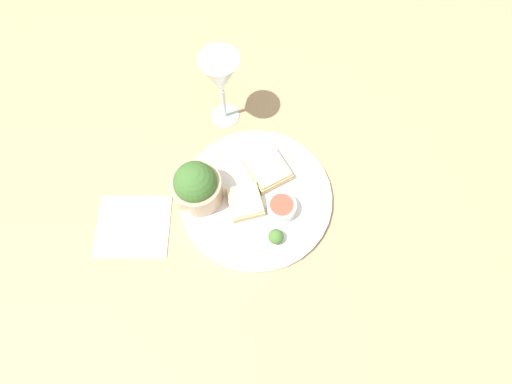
% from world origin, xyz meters
% --- Properties ---
extents(ground_plane, '(4.00, 4.00, 0.00)m').
position_xyz_m(ground_plane, '(0.00, 0.00, 0.00)').
color(ground_plane, tan).
extents(dinner_plate, '(0.30, 0.30, 0.01)m').
position_xyz_m(dinner_plate, '(0.00, 0.00, 0.01)').
color(dinner_plate, white).
rests_on(dinner_plate, ground_plane).
extents(salad_bowl, '(0.10, 0.10, 0.10)m').
position_xyz_m(salad_bowl, '(-0.02, -0.11, 0.06)').
color(salad_bowl, tan).
rests_on(salad_bowl, dinner_plate).
extents(sauce_ramekin, '(0.06, 0.06, 0.03)m').
position_xyz_m(sauce_ramekin, '(0.04, 0.04, 0.03)').
color(sauce_ramekin, white).
rests_on(sauce_ramekin, dinner_plate).
extents(cheese_toast_near, '(0.10, 0.09, 0.03)m').
position_xyz_m(cheese_toast_near, '(-0.05, 0.03, 0.03)').
color(cheese_toast_near, '#D1B27F').
rests_on(cheese_toast_near, dinner_plate).
extents(cheese_toast_far, '(0.07, 0.07, 0.03)m').
position_xyz_m(cheese_toast_far, '(0.01, -0.02, 0.03)').
color(cheese_toast_far, '#D1B27F').
rests_on(cheese_toast_far, dinner_plate).
extents(wine_glass, '(0.08, 0.08, 0.18)m').
position_xyz_m(wine_glass, '(-0.21, -0.03, 0.13)').
color(wine_glass, silver).
rests_on(wine_glass, ground_plane).
extents(garnish, '(0.03, 0.03, 0.03)m').
position_xyz_m(garnish, '(0.09, 0.02, 0.03)').
color(garnish, '#477533').
rests_on(garnish, dinner_plate).
extents(napkin, '(0.15, 0.16, 0.01)m').
position_xyz_m(napkin, '(0.01, -0.25, 0.00)').
color(napkin, white).
rests_on(napkin, ground_plane).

